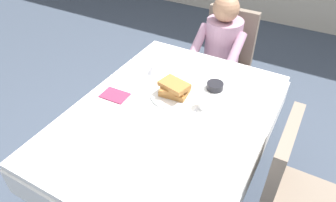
# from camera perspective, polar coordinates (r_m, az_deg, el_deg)

# --- Properties ---
(ground_plane) EXTENTS (14.00, 14.00, 0.00)m
(ground_plane) POSITION_cam_1_polar(r_m,az_deg,el_deg) (2.38, 0.06, -15.89)
(ground_plane) COLOR #3D4756
(dining_table_main) EXTENTS (1.12, 1.52, 0.74)m
(dining_table_main) POSITION_cam_1_polar(r_m,az_deg,el_deg) (1.89, 0.07, -4.36)
(dining_table_main) COLOR white
(dining_table_main) RESTS_ON ground
(chair_diner) EXTENTS (0.44, 0.45, 0.93)m
(chair_diner) POSITION_cam_1_polar(r_m,az_deg,el_deg) (2.86, 10.59, 8.37)
(chair_diner) COLOR #7A6B5B
(chair_diner) RESTS_ON ground
(diner_person) EXTENTS (0.40, 0.43, 1.12)m
(diner_person) POSITION_cam_1_polar(r_m,az_deg,el_deg) (2.66, 9.73, 9.51)
(diner_person) COLOR #B2849E
(diner_person) RESTS_ON ground
(chair_right_side) EXTENTS (0.45, 0.44, 0.93)m
(chair_right_side) POSITION_cam_1_polar(r_m,az_deg,el_deg) (1.86, 22.02, -14.73)
(chair_right_side) COLOR #7A6B5B
(chair_right_side) RESTS_ON ground
(plate_breakfast) EXTENTS (0.28, 0.28, 0.02)m
(plate_breakfast) POSITION_cam_1_polar(r_m,az_deg,el_deg) (1.96, 0.84, 1.08)
(plate_breakfast) COLOR white
(plate_breakfast) RESTS_ON dining_table_main
(breakfast_stack) EXTENTS (0.20, 0.17, 0.09)m
(breakfast_stack) POSITION_cam_1_polar(r_m,az_deg,el_deg) (1.93, 1.13, 2.34)
(breakfast_stack) COLOR #A36B33
(breakfast_stack) RESTS_ON plate_breakfast
(cup_coffee) EXTENTS (0.11, 0.08, 0.08)m
(cup_coffee) POSITION_cam_1_polar(r_m,az_deg,el_deg) (1.86, 6.78, -0.15)
(cup_coffee) COLOR white
(cup_coffee) RESTS_ON dining_table_main
(bowl_butter) EXTENTS (0.11, 0.11, 0.04)m
(bowl_butter) POSITION_cam_1_polar(r_m,az_deg,el_deg) (2.04, 8.72, 2.77)
(bowl_butter) COLOR black
(bowl_butter) RESTS_ON dining_table_main
(syrup_pitcher) EXTENTS (0.08, 0.08, 0.07)m
(syrup_pitcher) POSITION_cam_1_polar(r_m,az_deg,el_deg) (2.16, -2.85, 5.93)
(syrup_pitcher) COLOR silver
(syrup_pitcher) RESTS_ON dining_table_main
(fork_left_of_plate) EXTENTS (0.02, 0.18, 0.00)m
(fork_left_of_plate) POSITION_cam_1_polar(r_m,az_deg,el_deg) (2.03, -4.16, 2.25)
(fork_left_of_plate) COLOR silver
(fork_left_of_plate) RESTS_ON dining_table_main
(knife_right_of_plate) EXTENTS (0.02, 0.20, 0.00)m
(knife_right_of_plate) POSITION_cam_1_polar(r_m,az_deg,el_deg) (1.88, 5.63, -1.09)
(knife_right_of_plate) COLOR silver
(knife_right_of_plate) RESTS_ON dining_table_main
(spoon_near_edge) EXTENTS (0.15, 0.03, 0.00)m
(spoon_near_edge) POSITION_cam_1_polar(r_m,az_deg,el_deg) (1.73, -3.71, -5.29)
(spoon_near_edge) COLOR silver
(spoon_near_edge) RESTS_ON dining_table_main
(napkin_folded) EXTENTS (0.17, 0.13, 0.01)m
(napkin_folded) POSITION_cam_1_polar(r_m,az_deg,el_deg) (1.99, -9.85, 1.06)
(napkin_folded) COLOR #8C2D4C
(napkin_folded) RESTS_ON dining_table_main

